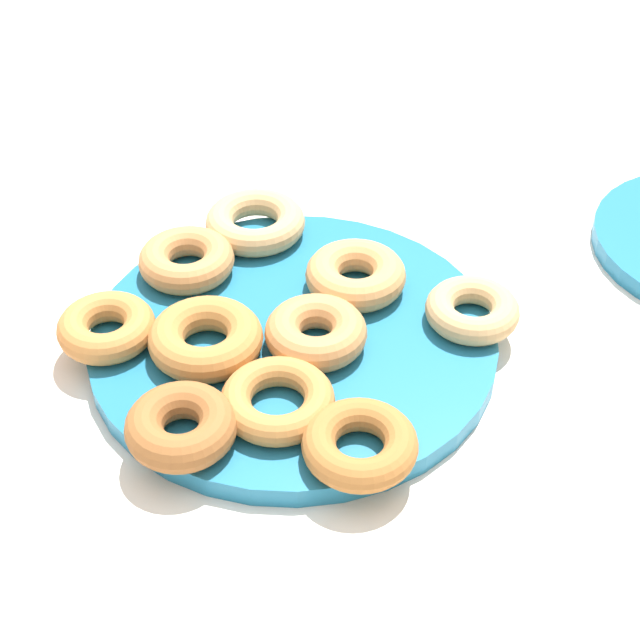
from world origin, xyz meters
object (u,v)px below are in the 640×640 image
donut_4 (360,444)px  donut_6 (278,400)px  donut_plate (293,340)px  donut_0 (206,339)px  donut_5 (472,310)px  donut_8 (106,327)px  donut_1 (187,260)px  donut_3 (319,330)px  donut_9 (181,426)px  donut_2 (353,273)px  donut_7 (255,222)px

donut_4 → donut_6: bearing=-83.8°
donut_plate → donut_6: donut_6 is taller
donut_0 → donut_5: bearing=142.8°
donut_5 → donut_8: size_ratio=0.98×
donut_1 → donut_3: donut_3 is taller
donut_9 → donut_4: bearing=125.8°
donut_2 → donut_3: bearing=21.5°
donut_2 → donut_0: bearing=-11.9°
donut_5 → donut_7: bearing=-81.2°
donut_5 → donut_6: same height
donut_plate → donut_6: 0.09m
donut_0 → donut_2: same height
donut_7 → donut_5: bearing=98.8°
donut_0 → donut_4: bearing=90.0°
donut_2 → donut_6: size_ratio=1.01×
donut_0 → donut_9: same height
donut_6 → donut_7: size_ratio=0.93×
donut_0 → donut_6: 0.09m
donut_4 → donut_5: same height
donut_2 → donut_8: bearing=-28.2°
donut_8 → donut_1: bearing=-169.0°
donut_1 → donut_5: size_ratio=1.08×
donut_3 → donut_8: donut_3 is taller
donut_4 → donut_9: 0.13m
donut_1 → donut_0: bearing=56.9°
donut_5 → donut_9: 0.26m
donut_4 → donut_7: bearing=-119.4°
donut_1 → donut_7: bearing=178.5°
donut_1 → donut_3: (-0.01, 0.15, 0.00)m
donut_8 → donut_9: size_ratio=0.97×
donut_2 → donut_4: donut_2 is taller
donut_5 → donut_3: bearing=-34.7°
donut_1 → donut_6: 0.19m
donut_plate → donut_2: (-0.08, -0.00, 0.02)m
donut_7 → donut_9: donut_9 is taller
donut_1 → donut_2: size_ratio=0.97×
donut_2 → donut_5: (-0.03, 0.10, -0.00)m
donut_1 → donut_6: bearing=69.4°
donut_5 → donut_6: size_ratio=0.91×
donut_2 → donut_8: (0.19, -0.10, -0.00)m
donut_0 → donut_4: donut_0 is taller
donut_9 → donut_2: bearing=-172.8°
donut_3 → donut_8: 0.17m
donut_1 → donut_2: (-0.08, 0.12, 0.00)m
donut_7 → donut_8: 0.19m
donut_7 → donut_9: (0.22, 0.15, 0.00)m
donut_7 → donut_0: bearing=32.0°
donut_1 → donut_3: size_ratio=1.02×
donut_plate → donut_3: donut_3 is taller
donut_5 → donut_7: 0.22m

